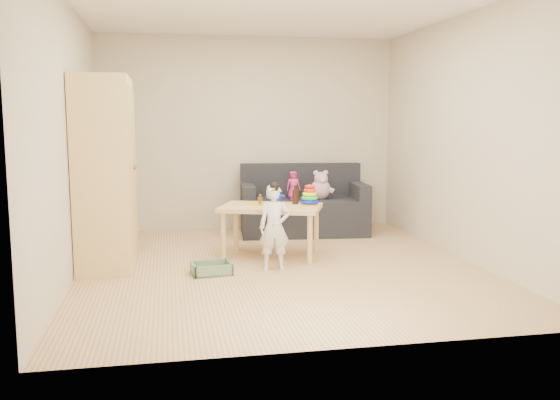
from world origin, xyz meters
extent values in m
plane|color=tan|center=(0.00, 0.00, 0.00)|extent=(4.50, 4.50, 0.00)
plane|color=white|center=(0.00, 0.00, 2.60)|extent=(4.50, 4.50, 0.00)
plane|color=#C2B69C|center=(0.00, 2.25, 1.30)|extent=(4.00, 0.00, 4.00)
plane|color=#C2B69C|center=(0.00, -2.25, 1.30)|extent=(4.00, 0.00, 4.00)
plane|color=#C2B69C|center=(-2.00, 0.00, 1.30)|extent=(0.00, 4.50, 4.50)
plane|color=#C2B69C|center=(2.00, 0.00, 1.30)|extent=(0.00, 4.50, 4.50)
cube|color=#E3C17D|center=(-1.72, 0.38, 0.96)|extent=(0.53, 1.06, 1.91)
cube|color=black|center=(0.64, 1.68, 0.23)|extent=(1.69, 0.95, 0.46)
cube|color=#E4B07D|center=(-0.01, 0.47, 0.28)|extent=(1.23, 1.01, 0.56)
imported|color=silver|center=(-0.07, -0.11, 0.42)|extent=(0.33, 0.24, 0.83)
imported|color=#E12A7A|center=(0.50, 1.66, 0.64)|extent=(0.20, 0.15, 0.36)
cylinder|color=#DCB50B|center=(0.40, 0.38, 0.57)|extent=(0.19, 0.19, 0.02)
cylinder|color=silver|center=(0.40, 0.38, 0.68)|extent=(0.02, 0.02, 0.22)
torus|color=#0C12C5|center=(0.40, 0.38, 0.60)|extent=(0.20, 0.20, 0.04)
torus|color=green|center=(0.40, 0.38, 0.65)|extent=(0.18, 0.18, 0.04)
torus|color=#E3EE0C|center=(0.40, 0.38, 0.69)|extent=(0.16, 0.16, 0.04)
torus|color=red|center=(0.40, 0.38, 0.73)|extent=(0.13, 0.13, 0.04)
torus|color=#FD0E11|center=(0.40, 0.38, 0.77)|extent=(0.11, 0.11, 0.04)
cylinder|color=black|center=(0.28, 0.55, 0.64)|extent=(0.07, 0.07, 0.16)
cylinder|color=black|center=(0.28, 0.55, 0.73)|extent=(0.03, 0.03, 0.04)
cylinder|color=black|center=(0.28, 0.55, 0.76)|extent=(0.04, 0.04, 0.01)
cube|color=gold|center=(-0.13, 0.63, 0.57)|extent=(0.31, 0.31, 0.02)
camera|label=1|loc=(-1.11, -5.81, 1.48)|focal=38.00mm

